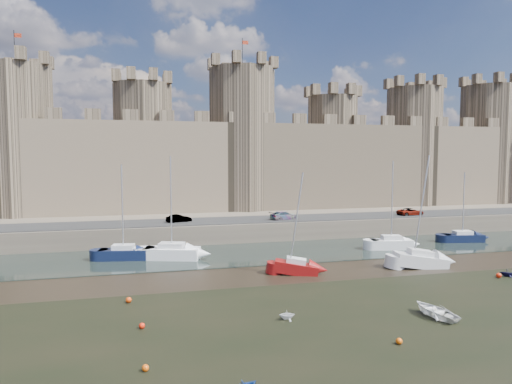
# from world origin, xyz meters

# --- Properties ---
(ground) EXTENTS (160.00, 160.00, 0.00)m
(ground) POSITION_xyz_m (0.00, 0.00, 0.00)
(ground) COLOR black
(ground) RESTS_ON ground
(seaweed_patch) EXTENTS (70.00, 34.00, 0.01)m
(seaweed_patch) POSITION_xyz_m (0.00, -6.00, 0.01)
(seaweed_patch) COLOR black
(seaweed_patch) RESTS_ON ground
(water_channel) EXTENTS (160.00, 12.00, 0.08)m
(water_channel) POSITION_xyz_m (0.00, 24.00, 0.04)
(water_channel) COLOR black
(water_channel) RESTS_ON ground
(quay) EXTENTS (160.00, 60.00, 2.50)m
(quay) POSITION_xyz_m (0.00, 60.00, 1.25)
(quay) COLOR #4C443A
(quay) RESTS_ON ground
(road) EXTENTS (160.00, 7.00, 0.10)m
(road) POSITION_xyz_m (0.00, 34.00, 2.55)
(road) COLOR black
(road) RESTS_ON quay
(castle) EXTENTS (108.50, 11.00, 29.00)m
(castle) POSITION_xyz_m (-0.64, 48.00, 11.67)
(castle) COLOR #42382B
(castle) RESTS_ON quay
(car_1) EXTENTS (3.45, 1.95, 1.08)m
(car_1) POSITION_xyz_m (-9.72, 33.89, 3.04)
(car_1) COLOR gray
(car_1) RESTS_ON quay
(car_2) EXTENTS (4.41, 2.87, 1.19)m
(car_2) POSITION_xyz_m (4.54, 33.13, 3.09)
(car_2) COLOR gray
(car_2) RESTS_ON quay
(car_3) EXTENTS (4.15, 2.23, 1.11)m
(car_3) POSITION_xyz_m (23.97, 32.80, 3.05)
(car_3) COLOR gray
(car_3) RESTS_ON quay
(sailboat_0) EXTENTS (6.40, 4.06, 11.18)m
(sailboat_0) POSITION_xyz_m (-11.35, 23.27, 0.85)
(sailboat_0) COLOR white
(sailboat_0) RESTS_ON ground
(sailboat_1) EXTENTS (5.38, 2.82, 10.26)m
(sailboat_1) POSITION_xyz_m (-16.44, 24.30, 0.81)
(sailboat_1) COLOR black
(sailboat_1) RESTS_ON ground
(sailboat_2) EXTENTS (5.20, 2.87, 10.60)m
(sailboat_2) POSITION_xyz_m (14.61, 22.23, 0.84)
(sailboat_2) COLOR white
(sailboat_2) RESTS_ON ground
(sailboat_3) EXTENTS (5.42, 2.81, 9.06)m
(sailboat_3) POSITION_xyz_m (26.22, 24.29, 0.72)
(sailboat_3) COLOR black
(sailboat_3) RESTS_ON ground
(sailboat_4) EXTENTS (4.47, 2.93, 9.73)m
(sailboat_4) POSITION_xyz_m (-0.21, 14.21, 0.72)
(sailboat_4) COLOR maroon
(sailboat_4) RESTS_ON ground
(sailboat_5) EXTENTS (5.53, 2.87, 11.37)m
(sailboat_5) POSITION_xyz_m (12.81, 13.64, 0.80)
(sailboat_5) COLOR silver
(sailboat_5) RESTS_ON ground
(dinghy_2) EXTENTS (3.24, 3.94, 0.71)m
(dinghy_2) POSITION_xyz_m (5.38, 0.72, 0.36)
(dinghy_2) COLOR silver
(dinghy_2) RESTS_ON ground
(dinghy_3) EXTENTS (1.31, 1.17, 0.63)m
(dinghy_3) POSITION_xyz_m (-4.85, 2.74, 0.32)
(dinghy_3) COLOR silver
(dinghy_3) RESTS_ON ground
(dinghy_7) EXTENTS (1.68, 1.57, 0.72)m
(dinghy_7) POSITION_xyz_m (18.56, 8.44, 0.36)
(dinghy_7) COLOR black
(dinghy_7) RESTS_ON ground
(buoy_0) EXTENTS (0.40, 0.40, 0.40)m
(buoy_0) POSITION_xyz_m (-14.52, 3.48, 0.20)
(buoy_0) COLOR #F7240B
(buoy_0) RESTS_ON ground
(buoy_1) EXTENTS (0.45, 0.45, 0.45)m
(buoy_1) POSITION_xyz_m (-15.51, 9.17, 0.23)
(buoy_1) COLOR red
(buoy_1) RESTS_ON ground
(buoy_2) EXTENTS (0.39, 0.39, 0.39)m
(buoy_2) POSITION_xyz_m (0.37, -2.80, 0.20)
(buoy_2) COLOR #DC5409
(buoy_2) RESTS_ON ground
(buoy_3) EXTENTS (0.47, 0.47, 0.47)m
(buoy_3) POSITION_xyz_m (17.44, 8.27, 0.23)
(buoy_3) COLOR red
(buoy_3) RESTS_ON ground
(buoy_4) EXTENTS (0.37, 0.37, 0.37)m
(buoy_4) POSITION_xyz_m (-14.35, -2.65, 0.19)
(buoy_4) COLOR #DE5009
(buoy_4) RESTS_ON ground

